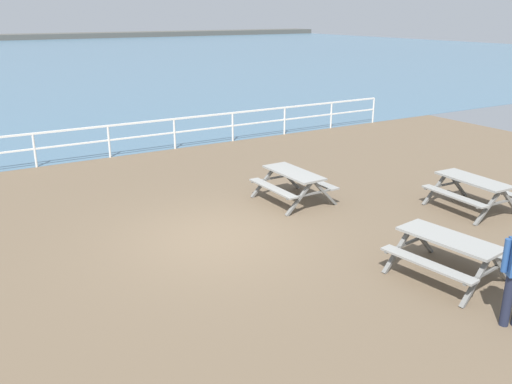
{
  "coord_description": "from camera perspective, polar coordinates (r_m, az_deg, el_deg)",
  "views": [
    {
      "loc": [
        -4.69,
        -9.48,
        4.55
      ],
      "look_at": [
        1.05,
        0.13,
        0.8
      ],
      "focal_mm": 37.77,
      "sensor_mm": 36.0,
      "label": 1
    }
  ],
  "objects": [
    {
      "name": "ground_plane",
      "position": [
        11.55,
        -4.16,
        -5.27
      ],
      "size": [
        30.0,
        24.0,
        0.2
      ],
      "primitive_type": "cube",
      "color": "brown"
    },
    {
      "name": "picnic_table_near_right",
      "position": [
        13.5,
        3.98,
        1.39
      ],
      "size": [
        1.57,
        1.83,
        0.8
      ],
      "rotation": [
        0.0,
        0.0,
        1.59
      ],
      "color": "gray",
      "rests_on": "ground"
    },
    {
      "name": "picnic_table_mid_centre",
      "position": [
        13.89,
        21.96,
        0.55
      ],
      "size": [
        1.6,
        1.85,
        0.8
      ],
      "rotation": [
        0.0,
        0.0,
        1.54
      ],
      "color": "gray",
      "rests_on": "ground"
    },
    {
      "name": "picnic_table_near_left",
      "position": [
        10.2,
        19.69,
        -5.53
      ],
      "size": [
        1.76,
        1.99,
        0.8
      ],
      "rotation": [
        0.0,
        0.0,
        1.71
      ],
      "color": "gray",
      "rests_on": "ground"
    },
    {
      "name": "seaward_railing",
      "position": [
        18.25,
        -15.37,
        5.87
      ],
      "size": [
        23.07,
        0.07,
        1.08
      ],
      "color": "white",
      "rests_on": "ground"
    }
  ]
}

